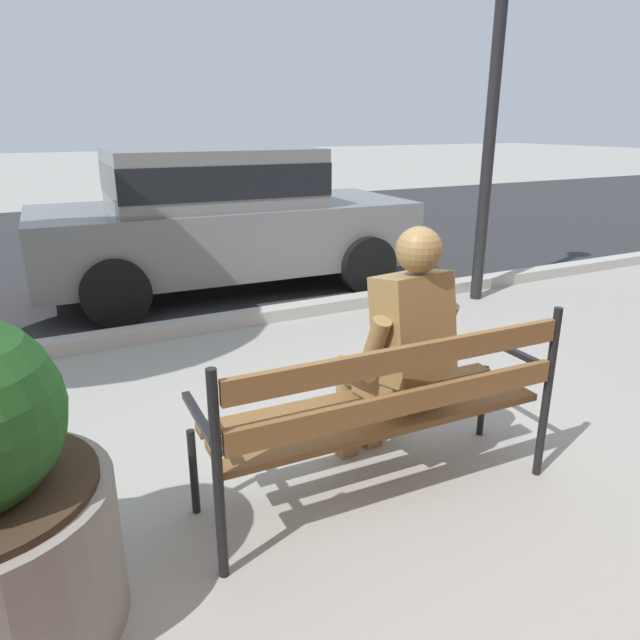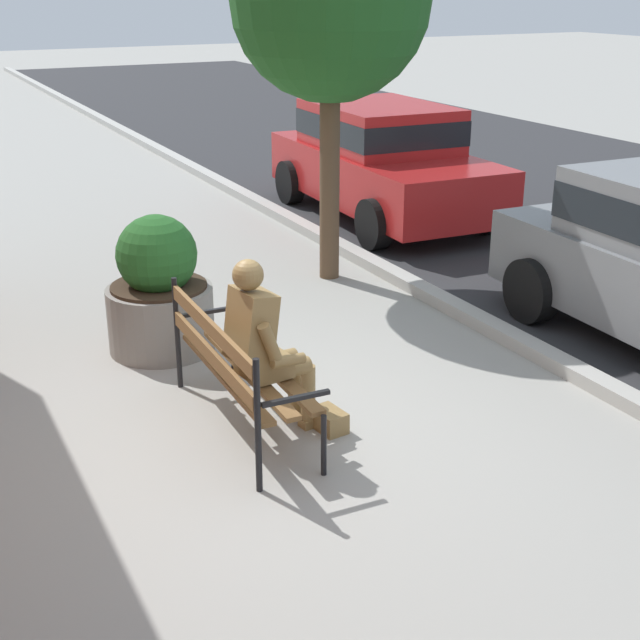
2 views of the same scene
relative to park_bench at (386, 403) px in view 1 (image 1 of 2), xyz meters
The scene contains 7 objects.
ground_plane 0.55m from the park_bench, ahead, with size 80.00×80.00×0.00m, color #9E9B93.
street_surface 7.51m from the park_bench, 89.26° to the left, with size 60.00×9.00×0.01m, color #2D2D30.
curb_stone 2.94m from the park_bench, 88.09° to the left, with size 60.00×0.20×0.12m, color #B2AFA8.
park_bench is the anchor object (origin of this frame).
bronze_statue_seated 0.31m from the park_bench, 49.39° to the left, with size 0.61×0.82×1.37m.
parked_car_grey 4.26m from the park_bench, 82.49° to the left, with size 4.16×2.05×1.56m.
lamp_post 4.34m from the park_bench, 42.03° to the left, with size 0.32×0.32×3.90m.
Camera 1 is at (-1.53, -2.10, 1.82)m, focal length 32.84 mm.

